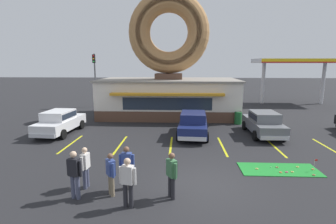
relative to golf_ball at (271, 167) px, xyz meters
name	(u,v)px	position (x,y,z in m)	size (l,w,h in m)	color
ground_plane	(203,185)	(-3.26, -1.86, -0.05)	(160.00, 160.00, 0.00)	#232326
donut_shop_building	(169,75)	(-5.28, 12.08, 3.69)	(12.30, 6.75, 10.96)	brown
putting_mat	(279,169)	(0.29, -0.20, -0.04)	(3.47, 1.52, 0.03)	#1E842D
mini_donut_near_left	(313,169)	(1.80, -0.18, 0.00)	(0.13, 0.13, 0.04)	#D17F47
mini_donut_near_right	(257,169)	(-0.71, -0.24, 0.00)	(0.13, 0.13, 0.04)	#E5C666
mini_donut_mid_left	(298,167)	(1.23, 0.07, 0.00)	(0.13, 0.13, 0.04)	#E5C666
mini_donut_mid_centre	(287,172)	(0.50, -0.55, 0.00)	(0.13, 0.13, 0.04)	#D8667F
mini_donut_mid_right	(314,175)	(1.54, -0.80, 0.00)	(0.13, 0.13, 0.04)	#A5724C
mini_donut_far_left	(277,167)	(0.27, -0.02, 0.00)	(0.13, 0.13, 0.04)	#A5724C
mini_donut_far_centre	(292,172)	(0.76, -0.51, 0.00)	(0.13, 0.13, 0.04)	#E5C666
mini_donut_far_right	(281,172)	(0.22, -0.59, 0.00)	(0.13, 0.13, 0.04)	#D17F47
golf_ball	(271,167)	(0.00, 0.00, 0.00)	(0.04, 0.04, 0.04)	white
putting_flag_pin	(315,162)	(1.81, -0.30, 0.39)	(0.13, 0.01, 0.55)	silver
car_grey	(264,122)	(1.35, 5.71, 0.82)	(2.01, 4.58, 1.60)	slate
car_white	(60,121)	(-12.43, 5.47, 0.82)	(2.18, 4.65, 1.60)	silver
car_navy	(193,123)	(-3.35, 5.30, 0.82)	(2.22, 4.67, 1.60)	navy
pedestrian_blue_sweater_man	(127,166)	(-6.20, -2.33, 0.89)	(0.60, 0.25, 1.69)	slate
pedestrian_hooded_kid	(74,172)	(-7.88, -3.16, 0.93)	(0.58, 0.32, 1.76)	#474C66
pedestrian_leather_jacket_man	(111,172)	(-6.68, -2.85, 0.83)	(0.41, 0.51, 1.60)	#7F7056
pedestrian_clipboard_woman	(172,173)	(-4.48, -2.97, 0.89)	(0.41, 0.52, 1.70)	#232328
pedestrian_beanie_man	(85,166)	(-7.81, -2.32, 0.85)	(0.28, 0.59, 1.62)	#474C66
pedestrian_crossing_woman	(128,180)	(-5.90, -3.65, 0.91)	(0.59, 0.31, 1.73)	#232328
trash_bin	(238,118)	(0.38, 8.95, 0.45)	(0.57, 0.57, 0.97)	#1E662D
traffic_light_pole	(95,73)	(-13.60, 16.87, 3.66)	(0.28, 0.47, 5.80)	#595B60
gas_station_canopy	(295,62)	(9.14, 20.29, 4.81)	(9.00, 4.46, 5.30)	silver
parking_stripe_far_left	(71,144)	(-10.74, 3.14, -0.05)	(0.12, 3.60, 0.01)	yellow
parking_stripe_left	(120,145)	(-7.74, 3.14, -0.05)	(0.12, 3.60, 0.01)	yellow
parking_stripe_mid_left	(171,145)	(-4.74, 3.14, -0.05)	(0.12, 3.60, 0.01)	yellow
parking_stripe_centre	(222,146)	(-1.74, 3.14, -0.05)	(0.12, 3.60, 0.01)	yellow
parking_stripe_mid_right	(275,147)	(1.26, 3.14, -0.05)	(0.12, 3.60, 0.01)	yellow
parking_stripe_right	(328,148)	(4.26, 3.14, -0.05)	(0.12, 3.60, 0.01)	yellow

